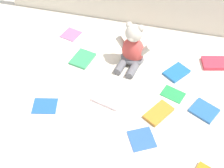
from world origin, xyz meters
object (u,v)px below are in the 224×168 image
Objects in this scene: book_case_8 at (45,106)px; book_case_2 at (159,113)px; book_case_6 at (177,72)px; book_case_0 at (107,99)px; book_case_7 at (204,111)px; book_case_1 at (215,63)px; book_case_3 at (83,59)px; book_case_10 at (173,94)px; book_case_4 at (142,139)px; book_case_9 at (71,34)px; teddy_bear at (133,49)px.

book_case_2 is at bearing 86.43° from book_case_8.
book_case_8 is at bearing -111.64° from book_case_6.
book_case_0 is 1.19× the size of book_case_7.
book_case_2 is (-0.23, -0.37, -0.00)m from book_case_1.
book_case_3 reaches higher than book_case_10.
book_case_0 is at bearing 122.46° from book_case_7.
book_case_4 is at bearing 157.98° from book_case_7.
book_case_8 is at bearing 130.07° from book_case_10.
book_case_1 is at bearing 109.25° from book_case_8.
book_case_7 is at bearing 159.49° from book_case_1.
book_case_6 reaches higher than book_case_9.
book_case_2 reaches higher than book_case_9.
book_case_0 reaches higher than book_case_7.
book_case_3 is at bearing -159.84° from teddy_bear.
book_case_9 is at bearing 173.14° from book_case_8.
book_case_2 is 0.50m from book_case_8.
book_case_2 is 1.30× the size of book_case_4.
teddy_bear is at bearing 1.24° from book_case_0.
book_case_1 is 0.21m from book_case_6.
teddy_bear reaches higher than book_case_8.
book_case_6 is 1.16× the size of book_case_10.
teddy_bear reaches higher than book_case_7.
book_case_7 is (0.24, 0.21, 0.00)m from book_case_4.
book_case_9 is 0.94× the size of book_case_10.
book_case_3 is 1.20× the size of book_case_10.
book_case_3 is at bearing 100.65° from book_case_7.
teddy_bear is at bearing 73.66° from book_case_10.
teddy_bear is 2.17× the size of book_case_8.
teddy_bear reaches higher than book_case_1.
book_case_9 is (-0.78, 0.05, -0.01)m from book_case_1.
book_case_1 is 1.14× the size of book_case_8.
book_case_4 is (0.13, -0.43, -0.08)m from teddy_bear.
book_case_1 reaches higher than book_case_0.
book_case_6 is (0.48, 0.02, 0.00)m from book_case_3.
book_case_4 is at bearing 179.66° from book_case_10.
book_case_7 is at bearing 89.02° from book_case_8.
book_case_9 is (-0.50, 0.56, 0.00)m from book_case_4.
teddy_bear is 1.91× the size of book_case_3.
book_case_0 reaches higher than book_case_9.
teddy_bear reaches higher than book_case_3.
book_case_0 is 1.29× the size of book_case_4.
book_case_8 is (-0.55, -0.35, -0.00)m from book_case_6.
book_case_10 is (0.55, 0.21, -0.00)m from book_case_8.
book_case_1 is 1.21× the size of book_case_10.
book_case_7 reaches higher than book_case_4.
book_case_1 is 1.28× the size of book_case_9.
book_case_1 reaches higher than book_case_2.
book_case_1 is 0.94× the size of book_case_2.
book_case_1 reaches higher than book_case_6.
book_case_6 is at bearing 18.72° from book_case_10.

